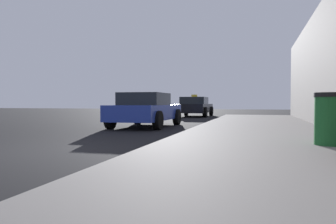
# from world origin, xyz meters

# --- Properties ---
(ground_plane) EXTENTS (80.00, 80.00, 0.00)m
(ground_plane) POSITION_xyz_m (0.00, 0.00, 0.00)
(ground_plane) COLOR black
(sidewalk) EXTENTS (4.00, 32.00, 0.15)m
(sidewalk) POSITION_xyz_m (4.00, 0.00, 0.07)
(sidewalk) COLOR gray
(sidewalk) RESTS_ON ground_plane
(trash_bin) EXTENTS (0.60, 0.60, 0.94)m
(trash_bin) POSITION_xyz_m (5.19, 1.37, 0.62)
(trash_bin) COLOR #195926
(trash_bin) RESTS_ON sidewalk
(car_blue) EXTENTS (1.94, 4.18, 1.27)m
(car_blue) POSITION_xyz_m (-0.14, 6.64, 0.64)
(car_blue) COLOR #233899
(car_blue) RESTS_ON ground_plane
(car_black) EXTENTS (1.99, 4.35, 1.43)m
(car_black) POSITION_xyz_m (-0.05, 16.16, 0.65)
(car_black) COLOR black
(car_black) RESTS_ON ground_plane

